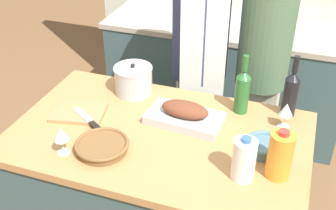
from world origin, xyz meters
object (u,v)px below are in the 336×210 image
object	(u,v)px
wine_bottle_green	(242,90)
condiment_bottle_tall	(211,17)
juice_jug	(280,155)
milk_jug	(244,159)
roasting_pan	(185,115)
mixing_bowl	(264,145)
wine_bottle_dark	(291,93)
knife_chef	(89,120)
cutting_board	(79,112)
condiment_bottle_short	(270,22)
wicker_basket	(102,146)
person_cook_aproned	(200,55)
person_cook_guest	(263,62)
wine_glass_right	(286,110)
stock_pot	(133,80)
wine_glass_left	(61,135)

from	to	relation	value
wine_bottle_green	condiment_bottle_tall	world-z (taller)	wine_bottle_green
juice_jug	milk_jug	distance (m)	0.15
roasting_pan	mixing_bowl	size ratio (longest dim) A/B	2.22
mixing_bowl	wine_bottle_dark	size ratio (longest dim) A/B	0.52
milk_jug	wine_bottle_dark	xyz separation A→B (m)	(0.13, 0.54, 0.03)
knife_chef	roasting_pan	bearing A→B (deg)	20.87
cutting_board	condiment_bottle_tall	bearing A→B (deg)	76.86
milk_jug	wine_bottle_green	world-z (taller)	wine_bottle_green
condiment_bottle_short	wicker_basket	bearing A→B (deg)	-106.90
condiment_bottle_short	condiment_bottle_tall	bearing A→B (deg)	-175.13
wine_bottle_dark	knife_chef	xyz separation A→B (m)	(-0.91, -0.40, -0.11)
condiment_bottle_tall	person_cook_aproned	xyz separation A→B (m)	(0.09, -0.64, -0.00)
knife_chef	person_cook_aproned	size ratio (longest dim) A/B	0.13
person_cook_aproned	person_cook_guest	distance (m)	0.38
mixing_bowl	wine_bottle_dark	bearing A→B (deg)	78.64
wine_bottle_green	person_cook_aproned	bearing A→B (deg)	126.80
wine_bottle_green	wine_bottle_dark	world-z (taller)	wine_bottle_dark
mixing_bowl	person_cook_aproned	bearing A→B (deg)	124.04
roasting_pan	person_cook_aproned	distance (m)	0.66
cutting_board	wine_glass_right	distance (m)	1.02
mixing_bowl	milk_jug	bearing A→B (deg)	-106.44
stock_pot	knife_chef	size ratio (longest dim) A/B	0.92
roasting_pan	person_cook_guest	bearing A→B (deg)	67.98
mixing_bowl	knife_chef	size ratio (longest dim) A/B	0.76
knife_chef	mixing_bowl	bearing A→B (deg)	4.56
wicker_basket	milk_jug	size ratio (longest dim) A/B	1.20
wine_bottle_green	knife_chef	xyz separation A→B (m)	(-0.68, -0.36, -0.10)
person_cook_guest	stock_pot	bearing A→B (deg)	-138.54
juice_jug	person_cook_guest	bearing A→B (deg)	102.39
wine_bottle_dark	roasting_pan	bearing A→B (deg)	-153.16
wine_bottle_dark	knife_chef	world-z (taller)	wine_bottle_dark
person_cook_aproned	person_cook_guest	xyz separation A→B (m)	(0.38, 0.02, 0.00)
stock_pot	person_cook_guest	world-z (taller)	person_cook_guest
wine_bottle_dark	person_cook_aproned	bearing A→B (deg)	144.15
wine_bottle_dark	wicker_basket	bearing A→B (deg)	-142.65
stock_pot	knife_chef	distance (m)	0.36
stock_pot	milk_jug	distance (m)	0.84
person_cook_guest	wine_bottle_green	bearing A→B (deg)	-91.25
knife_chef	condiment_bottle_short	bearing A→B (deg)	66.11
mixing_bowl	condiment_bottle_tall	world-z (taller)	condiment_bottle_tall
roasting_pan	stock_pot	bearing A→B (deg)	152.53
wine_bottle_green	condiment_bottle_tall	xyz separation A→B (m)	(-0.44, 1.10, -0.07)
stock_pot	wine_glass_left	world-z (taller)	stock_pot
mixing_bowl	wine_glass_right	size ratio (longest dim) A/B	1.28
roasting_pan	wine_bottle_dark	distance (m)	0.53
milk_jug	person_cook_guest	xyz separation A→B (m)	(-0.07, 0.98, -0.04)
cutting_board	condiment_bottle_tall	distance (m)	1.44
roasting_pan	wicker_basket	xyz separation A→B (m)	(-0.28, -0.34, -0.02)
stock_pot	roasting_pan	bearing A→B (deg)	-27.47
mixing_bowl	wine_glass_left	distance (m)	0.90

